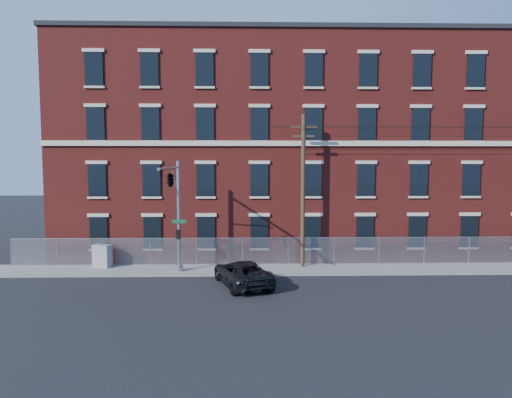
{
  "coord_description": "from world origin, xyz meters",
  "views": [
    {
      "loc": [
        -1.8,
        -24.18,
        7.15
      ],
      "look_at": [
        -1.13,
        4.0,
        4.76
      ],
      "focal_mm": 32.02,
      "sensor_mm": 36.0,
      "label": 1
    }
  ],
  "objects": [
    {
      "name": "ground",
      "position": [
        0.0,
        0.0,
        0.0
      ],
      "size": [
        140.0,
        140.0,
        0.0
      ],
      "primitive_type": "plane",
      "color": "black",
      "rests_on": "ground"
    },
    {
      "name": "sidewalk",
      "position": [
        12.0,
        5.0,
        0.06
      ],
      "size": [
        65.0,
        3.0,
        0.12
      ],
      "primitive_type": "cube",
      "color": "gray",
      "rests_on": "ground"
    },
    {
      "name": "utility_pole_near",
      "position": [
        2.0,
        5.6,
        5.34
      ],
      "size": [
        1.8,
        0.28,
        10.0
      ],
      "color": "#473223",
      "rests_on": "ground"
    },
    {
      "name": "pickup_truck",
      "position": [
        -1.97,
        1.5,
        0.71
      ],
      "size": [
        3.86,
        5.62,
        1.43
      ],
      "primitive_type": "imported",
      "rotation": [
        0.0,
        0.0,
        3.46
      ],
      "color": "black",
      "rests_on": "ground"
    },
    {
      "name": "chain_link_fence",
      "position": [
        12.0,
        6.3,
        1.06
      ],
      "size": [
        59.06,
        0.06,
        1.85
      ],
      "color": "#A5A8AD",
      "rests_on": "ground"
    },
    {
      "name": "mill_building",
      "position": [
        12.0,
        13.93,
        8.15
      ],
      "size": [
        55.3,
        14.32,
        16.3
      ],
      "color": "maroon",
      "rests_on": "ground"
    },
    {
      "name": "utility_cabinet",
      "position": [
        -11.25,
        5.71,
        0.86
      ],
      "size": [
        1.32,
        0.98,
        1.49
      ],
      "primitive_type": "cube",
      "rotation": [
        0.0,
        0.0,
        -0.36
      ],
      "color": "gray",
      "rests_on": "sidewalk"
    },
    {
      "name": "traffic_signal_mast",
      "position": [
        -6.0,
        2.18,
        5.39
      ],
      "size": [
        0.9,
        6.75,
        7.0
      ],
      "color": "#9EA0A5",
      "rests_on": "ground"
    }
  ]
}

